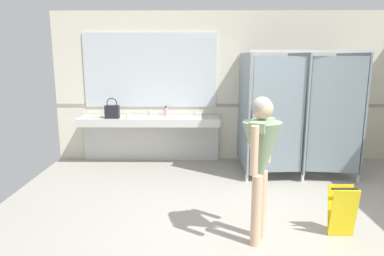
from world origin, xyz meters
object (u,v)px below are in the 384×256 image
at_px(soap_dispenser, 166,111).
at_px(paper_cup, 128,116).
at_px(wet_floor_sign, 342,211).
at_px(person_standing, 261,153).
at_px(handbag, 112,111).

bearing_deg(soap_dispenser, paper_cup, -155.85).
bearing_deg(wet_floor_sign, person_standing, -172.54).
height_order(paper_cup, wet_floor_sign, paper_cup).
bearing_deg(soap_dispenser, handbag, -162.21).
xyz_separation_m(handbag, paper_cup, (0.28, 0.01, -0.08)).
bearing_deg(wet_floor_sign, paper_cup, 137.69).
bearing_deg(person_standing, paper_cup, 124.94).
height_order(person_standing, paper_cup, person_standing).
relative_size(person_standing, soap_dispenser, 8.54).
bearing_deg(person_standing, handbag, 128.85).
distance_m(soap_dispenser, paper_cup, 0.72).
bearing_deg(paper_cup, handbag, -178.54).
bearing_deg(soap_dispenser, wet_floor_sign, -52.83).
bearing_deg(person_standing, wet_floor_sign, 7.46).
height_order(person_standing, soap_dispenser, person_standing).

